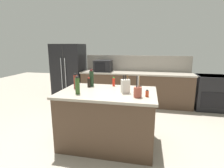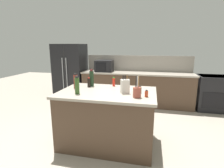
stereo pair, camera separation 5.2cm
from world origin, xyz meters
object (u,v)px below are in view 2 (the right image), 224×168
at_px(spice_jar_oregano, 140,90).
at_px(salt_shaker, 92,82).
at_px(range_oven, 212,93).
at_px(wine_bottle, 92,78).
at_px(utensil_crock, 137,92).
at_px(refrigerator, 71,72).
at_px(hot_sauce_bottle, 114,82).
at_px(soy_sauce_bottle, 89,83).
at_px(spice_jar_paprika, 146,94).
at_px(microwave, 104,66).
at_px(knife_block, 125,86).
at_px(olive_oil_bottle, 77,86).
at_px(vinegar_bottle, 76,81).

distance_m(spice_jar_oregano, salt_shaker, 1.02).
bearing_deg(range_oven, wine_bottle, -144.67).
distance_m(range_oven, utensil_crock, 3.06).
distance_m(refrigerator, hot_sauce_bottle, 2.57).
relative_size(soy_sauce_bottle, spice_jar_paprika, 1.68).
height_order(hot_sauce_bottle, soy_sauce_bottle, soy_sauce_bottle).
distance_m(range_oven, soy_sauce_bottle, 3.39).
xyz_separation_m(microwave, salt_shaker, (0.25, -1.80, -0.10)).
distance_m(range_oven, microwave, 3.01).
bearing_deg(range_oven, knife_block, -131.66).
height_order(spice_jar_oregano, soy_sauce_bottle, soy_sauce_bottle).
xyz_separation_m(refrigerator, wine_bottle, (1.38, -1.94, 0.22)).
distance_m(knife_block, spice_jar_oregano, 0.25).
bearing_deg(hot_sauce_bottle, microwave, 110.67).
distance_m(wine_bottle, spice_jar_oregano, 0.96).
bearing_deg(range_oven, hot_sauce_bottle, -141.65).
distance_m(knife_block, salt_shaker, 0.84).
bearing_deg(salt_shaker, spice_jar_paprika, -28.99).
bearing_deg(soy_sauce_bottle, olive_oil_bottle, -92.24).
bearing_deg(microwave, refrigerator, 177.33).
bearing_deg(hot_sauce_bottle, range_oven, 38.35).
bearing_deg(refrigerator, utensil_crock, -47.60).
bearing_deg(knife_block, hot_sauce_bottle, 98.33).
bearing_deg(vinegar_bottle, spice_jar_oregano, -1.84).
bearing_deg(microwave, spice_jar_paprika, -61.34).
distance_m(utensil_crock, olive_oil_bottle, 0.94).
relative_size(utensil_crock, olive_oil_bottle, 1.12).
bearing_deg(microwave, knife_block, -66.84).
bearing_deg(hot_sauce_bottle, soy_sauce_bottle, -157.21).
relative_size(microwave, soy_sauce_bottle, 2.79).
bearing_deg(spice_jar_paprika, soy_sauce_bottle, 158.82).
relative_size(wine_bottle, soy_sauce_bottle, 1.79).
relative_size(utensil_crock, spice_jar_paprika, 3.00).
bearing_deg(spice_jar_oregano, olive_oil_bottle, -163.72).
bearing_deg(hot_sauce_bottle, wine_bottle, -166.34).
relative_size(salt_shaker, spice_jar_paprika, 1.24).
bearing_deg(wine_bottle, spice_jar_oregano, -17.01).
relative_size(olive_oil_bottle, soy_sauce_bottle, 1.60).
height_order(microwave, spice_jar_paprika, microwave).
xyz_separation_m(wine_bottle, soy_sauce_bottle, (-0.03, -0.08, -0.07)).
bearing_deg(salt_shaker, olive_oil_bottle, -91.20).
bearing_deg(range_oven, soy_sauce_bottle, -143.78).
bearing_deg(utensil_crock, soy_sauce_bottle, 153.42).
relative_size(utensil_crock, hot_sauce_bottle, 1.89).
height_order(utensil_crock, hot_sauce_bottle, utensil_crock).
distance_m(utensil_crock, vinegar_bottle, 1.14).
xyz_separation_m(refrigerator, spice_jar_oregano, (2.29, -2.22, 0.13)).
bearing_deg(spice_jar_paprika, wine_bottle, 154.47).
xyz_separation_m(utensil_crock, olive_oil_bottle, (-0.93, -0.02, 0.05)).
height_order(range_oven, vinegar_bottle, vinegar_bottle).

